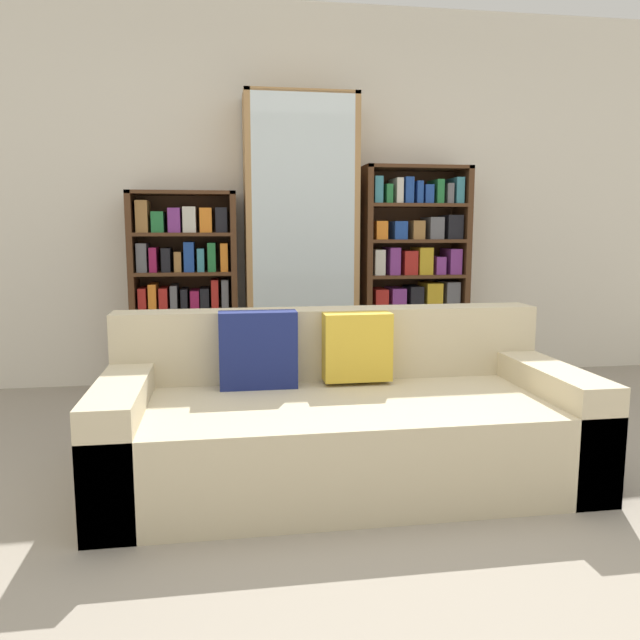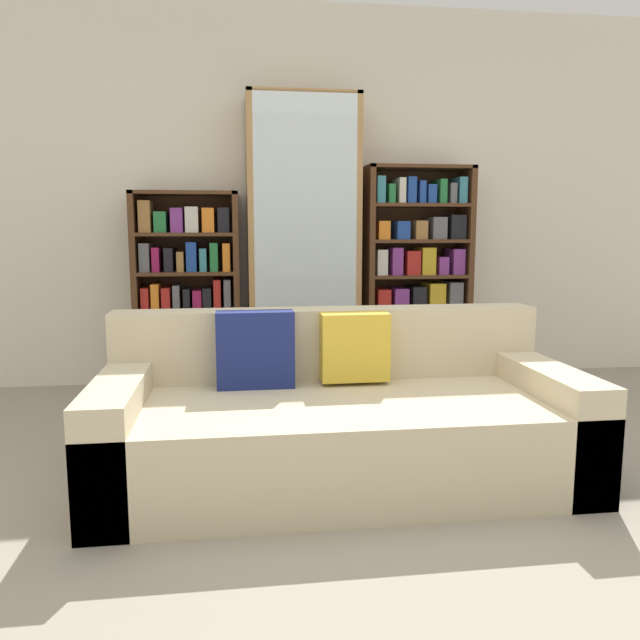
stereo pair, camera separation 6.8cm
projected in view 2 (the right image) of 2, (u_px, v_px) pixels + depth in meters
The scene contains 7 objects.
ground_plane at pixel (400, 552), 2.18m from camera, with size 16.00×16.00×0.00m, color gray.
wall_back at pixel (309, 197), 4.58m from camera, with size 6.86×0.06×2.70m.
couch at pixel (338, 420), 2.83m from camera, with size 2.09×0.96×0.74m.
bookshelf_left at pixel (188, 296), 4.36m from camera, with size 0.72×0.32×1.37m.
display_cabinet at pixel (303, 245), 4.40m from camera, with size 0.78×0.36×2.03m.
bookshelf_right at pixel (417, 280), 4.57m from camera, with size 0.77×0.32×1.56m.
wine_bottle at pixel (399, 400), 3.59m from camera, with size 0.08×0.08×0.34m.
Camera 2 is at (-0.56, -1.98, 1.12)m, focal length 35.00 mm.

